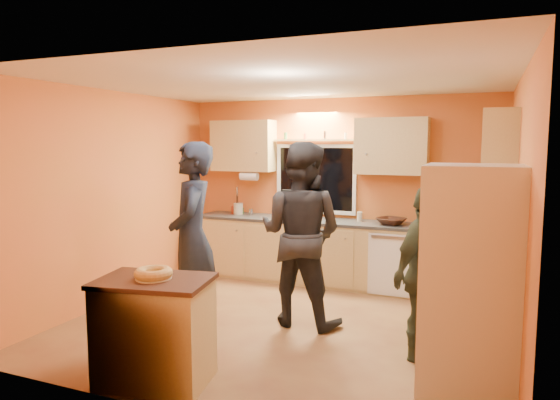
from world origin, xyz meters
The scene contains 14 objects.
ground centered at (0.00, 0.00, 0.00)m, with size 4.50×4.50×0.00m, color brown.
room_shell centered at (0.12, 0.41, 1.62)m, with size 4.54×4.04×2.61m.
back_counter centered at (0.01, 1.70, 0.45)m, with size 4.23×0.62×0.90m.
right_counter centered at (1.95, 0.50, 0.45)m, with size 0.62×1.84×0.90m.
refrigerator centered at (1.89, -0.80, 0.90)m, with size 0.72×0.70×1.80m, color silver.
island centered at (-0.48, -1.64, 0.44)m, with size 1.00×0.77×0.87m.
bundt_pastry centered at (-0.48, -1.64, 0.92)m, with size 0.31×0.31×0.09m, color tan.
person_left centered at (-0.81, -0.54, 0.99)m, with size 0.72×0.47×1.98m, color black.
person_center centered at (0.15, 0.10, 0.99)m, with size 0.96×0.75×1.98m, color black.
person_right centered at (1.50, -0.35, 0.80)m, with size 0.93×0.39×1.59m, color #2B311F.
mixing_bowl centered at (0.85, 1.66, 0.94)m, with size 0.37×0.37×0.09m, color black.
utensil_crock centered at (-1.45, 1.75, 0.99)m, with size 0.14×0.14×0.17m, color beige.
potted_plant centered at (1.90, -0.18, 1.05)m, with size 0.28×0.24×0.31m, color gray.
red_box centered at (1.96, 0.47, 0.94)m, with size 0.16×0.12×0.07m, color #AC341A.
Camera 1 is at (1.96, -4.89, 1.96)m, focal length 32.00 mm.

